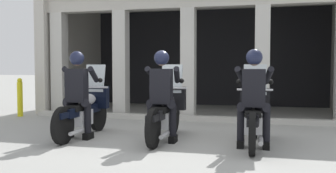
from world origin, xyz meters
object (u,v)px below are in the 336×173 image
(motorcycle_center, at_px, (166,111))
(police_officer_right, at_px, (254,90))
(motorcycle_left, at_px, (85,109))
(bollard_kerbside, at_px, (20,97))
(police_officer_left, at_px, (78,87))
(motorcycle_right, at_px, (254,115))
(police_officer_center, at_px, (162,88))

(motorcycle_center, height_order, police_officer_right, police_officer_right)
(motorcycle_left, height_order, bollard_kerbside, motorcycle_left)
(police_officer_left, distance_m, bollard_kerbside, 3.82)
(police_officer_right, bearing_deg, motorcycle_center, 164.90)
(motorcycle_right, bearing_deg, bollard_kerbside, 159.73)
(motorcycle_left, bearing_deg, motorcycle_right, 3.05)
(police_officer_center, relative_size, motorcycle_right, 0.78)
(motorcycle_center, height_order, motorcycle_right, same)
(motorcycle_center, height_order, bollard_kerbside, motorcycle_center)
(police_officer_left, bearing_deg, motorcycle_center, 17.02)
(motorcycle_left, distance_m, police_officer_right, 3.15)
(police_officer_center, xyz_separation_m, police_officer_right, (1.55, -0.12, 0.00))
(police_officer_left, distance_m, police_officer_right, 3.10)
(police_officer_left, relative_size, bollard_kerbside, 1.58)
(police_officer_left, distance_m, motorcycle_center, 1.65)
(police_officer_center, xyz_separation_m, motorcycle_right, (1.55, 0.17, -0.44))
(motorcycle_center, relative_size, police_officer_right, 1.29)
(police_officer_center, xyz_separation_m, bollard_kerbside, (-4.48, 2.32, -0.44))
(motorcycle_left, height_order, police_officer_center, police_officer_center)
(police_officer_right, relative_size, bollard_kerbside, 1.58)
(motorcycle_right, bearing_deg, police_officer_center, -174.49)
(police_officer_left, distance_m, motorcycle_right, 3.14)
(police_officer_center, height_order, motorcycle_right, police_officer_center)
(motorcycle_center, distance_m, police_officer_center, 0.52)
(police_officer_right, distance_m, bollard_kerbside, 6.52)
(motorcycle_left, relative_size, police_officer_center, 1.29)
(motorcycle_center, distance_m, police_officer_right, 1.66)
(police_officer_center, distance_m, motorcycle_right, 1.62)
(motorcycle_right, xyz_separation_m, bollard_kerbside, (-6.03, 2.16, -0.00))
(motorcycle_left, distance_m, police_officer_left, 0.52)
(motorcycle_left, height_order, police_officer_right, police_officer_right)
(police_officer_left, height_order, police_officer_right, same)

